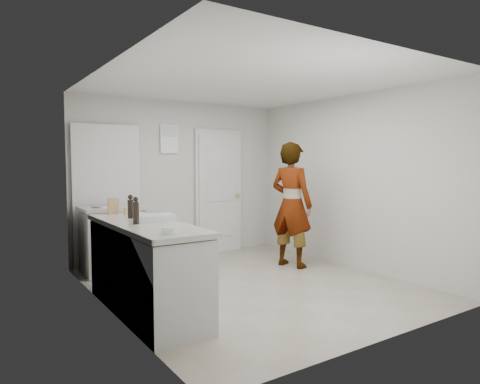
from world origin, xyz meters
TOP-DOWN VIEW (x-y plane):
  - ground at (0.00, 0.00)m, footprint 4.00×4.00m
  - room_shell at (-0.17, 1.95)m, footprint 4.00×4.00m
  - main_counter at (-1.45, -0.20)m, footprint 0.64×1.96m
  - side_counter at (-1.25, 1.55)m, footprint 0.84×0.61m
  - person at (1.05, 0.46)m, footprint 0.61×0.76m
  - cake_mix_box at (-1.51, 0.66)m, footprint 0.12×0.06m
  - spice_jar at (-1.40, 0.52)m, footprint 0.06×0.06m
  - oil_cruet_a at (-1.46, 0.19)m, footprint 0.07×0.07m
  - oil_cruet_b at (-1.57, -0.27)m, footprint 0.06×0.06m
  - baking_dish at (-1.33, -0.16)m, footprint 0.42×0.32m
  - egg_bowl at (-1.53, -0.96)m, footprint 0.14×0.14m
  - papers at (-1.35, 1.54)m, footprint 0.28×0.33m

SIDE VIEW (x-z plane):
  - ground at x=0.00m, z-range 0.00..0.00m
  - main_counter at x=-1.45m, z-range -0.04..0.89m
  - side_counter at x=-1.25m, z-range -0.03..0.89m
  - person at x=1.05m, z-range 0.00..1.82m
  - papers at x=-1.35m, z-range 0.93..0.93m
  - egg_bowl at x=-1.53m, z-range 0.93..0.98m
  - baking_dish at x=-1.33m, z-range 0.92..0.99m
  - spice_jar at x=-1.40m, z-range 0.93..1.01m
  - cake_mix_box at x=-1.51m, z-range 0.93..1.12m
  - room_shell at x=-0.17m, z-range -0.98..3.02m
  - oil_cruet_a at x=-1.46m, z-range 0.92..1.18m
  - oil_cruet_b at x=-1.57m, z-range 0.92..1.19m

